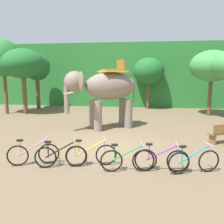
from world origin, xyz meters
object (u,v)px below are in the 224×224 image
(tree_far_right, at_px, (37,68))
(bike_teal, at_px, (194,161))
(elephant, at_px, (105,89))
(bike_purple, at_px, (162,160))
(bike_yellow, at_px, (91,154))
(tree_left, at_px, (23,64))
(bike_green, at_px, (127,160))
(bike_pink, at_px, (33,154))
(tree_right, at_px, (3,58))
(bike_black, at_px, (61,156))
(tree_center, at_px, (148,71))
(tree_center_left, at_px, (212,66))

(tree_far_right, relative_size, bike_teal, 2.84)
(elephant, xyz_separation_m, bike_purple, (2.73, -5.45, -1.82))
(bike_yellow, xyz_separation_m, bike_purple, (2.30, -0.14, 0.00))
(tree_left, bearing_deg, bike_teal, -41.53)
(bike_green, bearing_deg, bike_pink, 178.11)
(tree_right, height_order, tree_far_right, tree_right)
(tree_far_right, relative_size, bike_purple, 2.72)
(tree_far_right, height_order, bike_teal, tree_far_right)
(elephant, bearing_deg, bike_teal, -55.70)
(bike_pink, bearing_deg, tree_left, 119.36)
(bike_green, distance_m, bike_purple, 1.08)
(tree_left, bearing_deg, bike_green, -48.28)
(bike_yellow, bearing_deg, tree_left, 128.21)
(bike_pink, xyz_separation_m, bike_black, (1.00, -0.07, 0.00))
(tree_center, relative_size, tree_center_left, 0.93)
(tree_center, distance_m, bike_purple, 13.38)
(bike_teal, bearing_deg, tree_right, 142.50)
(tree_far_right, distance_m, bike_black, 13.95)
(bike_purple, bearing_deg, bike_pink, -179.05)
(tree_center, height_order, elephant, tree_center)
(bike_pink, bearing_deg, tree_right, 126.00)
(tree_far_right, height_order, bike_black, tree_far_right)
(tree_left, distance_m, tree_center_left, 13.54)
(tree_left, relative_size, bike_black, 2.88)
(tree_right, bearing_deg, bike_pink, -54.00)
(tree_center_left, distance_m, bike_purple, 11.63)
(bike_yellow, bearing_deg, bike_pink, -173.86)
(tree_right, height_order, bike_yellow, tree_right)
(tree_left, xyz_separation_m, tree_center_left, (13.48, 1.19, -0.19))
(tree_right, xyz_separation_m, bike_purple, (10.92, -9.13, -3.71))
(bike_green, bearing_deg, bike_teal, 5.05)
(bike_black, height_order, bike_yellow, same)
(tree_center_left, relative_size, elephant, 1.14)
(bike_black, relative_size, bike_teal, 1.02)
(tree_right, xyz_separation_m, bike_pink, (6.68, -9.20, -3.71))
(tree_right, xyz_separation_m, tree_far_right, (1.25, 2.72, -0.62))
(tree_right, height_order, bike_black, tree_right)
(tree_right, xyz_separation_m, elephant, (8.18, -3.69, -1.89))
(tree_far_right, xyz_separation_m, tree_center_left, (13.66, -1.39, 0.03))
(elephant, distance_m, bike_black, 5.90)
(tree_center_left, distance_m, elephant, 8.49)
(tree_center_left, bearing_deg, elephant, -143.28)
(tree_center_left, height_order, bike_yellow, tree_center_left)
(bike_black, bearing_deg, tree_center_left, 55.73)
(bike_pink, distance_m, bike_purple, 4.23)
(bike_green, bearing_deg, tree_far_right, 125.59)
(elephant, bearing_deg, bike_green, -73.44)
(bike_black, bearing_deg, bike_pink, 175.79)
(tree_center, relative_size, bike_teal, 2.63)
(tree_center, bearing_deg, bike_yellow, -98.46)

